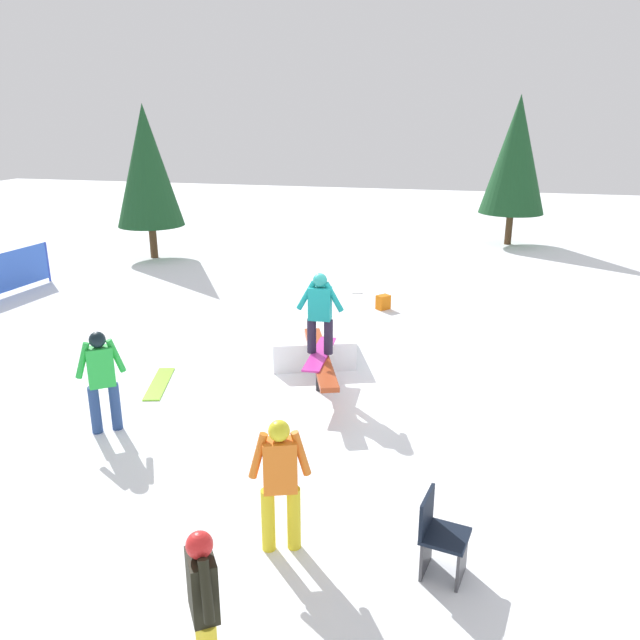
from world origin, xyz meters
TOP-DOWN VIEW (x-y plane):
  - ground_plane at (0.00, 0.00)m, footprint 60.00×60.00m
  - rail_feature at (0.00, 0.00)m, footprint 2.60×1.19m
  - snow_kicker_ramp at (-1.56, -0.58)m, footprint 2.21×2.03m
  - main_rider_on_rail at (0.00, 0.00)m, footprint 1.56×0.78m
  - bystander_orange at (4.00, 0.57)m, footprint 0.32×0.64m
  - bystander_green at (2.11, -2.69)m, footprint 0.49×0.60m
  - bystander_black at (5.69, 0.47)m, footprint 0.57×0.42m
  - loose_snowboard_lime at (0.43, -2.74)m, footprint 1.37×0.64m
  - loose_snowboard_white at (-6.66, -0.69)m, footprint 1.48×0.67m
  - folding_chair at (3.99, 2.21)m, footprint 0.51×0.51m
  - backpack_on_snow at (-4.81, 0.35)m, footprint 0.37×0.36m
  - pine_tree_near at (-13.65, 3.52)m, footprint 2.23×2.23m
  - pine_tree_far at (-8.64, -7.67)m, footprint 2.09×2.09m

SIDE VIEW (x-z plane):
  - ground_plane at x=0.00m, z-range 0.00..0.00m
  - loose_snowboard_lime at x=0.43m, z-range 0.00..0.02m
  - loose_snowboard_white at x=-6.66m, z-range 0.00..0.02m
  - backpack_on_snow at x=-4.81m, z-range 0.00..0.34m
  - snow_kicker_ramp at x=-1.56m, z-range 0.00..0.53m
  - folding_chair at x=3.99m, z-range -0.03..0.85m
  - rail_feature at x=0.00m, z-range 0.23..0.87m
  - bystander_black at x=5.69m, z-range 0.09..1.50m
  - bystander_orange at x=4.00m, z-range 0.09..1.60m
  - bystander_green at x=2.11m, z-range 0.09..1.62m
  - main_rider_on_rail at x=0.00m, z-range 0.63..2.01m
  - pine_tree_far at x=-8.64m, z-range 0.51..5.25m
  - pine_tree_near at x=-13.65m, z-range 0.55..5.61m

